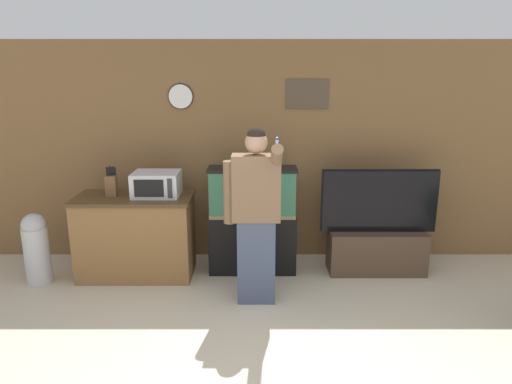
# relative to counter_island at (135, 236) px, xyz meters

# --- Properties ---
(wall_back_paneled) EXTENTS (10.00, 0.08, 2.60)m
(wall_back_paneled) POSITION_rel_counter_island_xyz_m (1.31, 0.61, 0.84)
(wall_back_paneled) COLOR brown
(wall_back_paneled) RESTS_ON ground_plane
(counter_island) EXTENTS (1.28, 0.64, 0.92)m
(counter_island) POSITION_rel_counter_island_xyz_m (0.00, 0.00, 0.00)
(counter_island) COLOR brown
(counter_island) RESTS_ON ground_plane
(microwave) EXTENTS (0.50, 0.41, 0.26)m
(microwave) POSITION_rel_counter_island_xyz_m (0.25, 0.04, 0.59)
(microwave) COLOR silver
(microwave) RESTS_ON counter_island
(knife_block) EXTENTS (0.12, 0.10, 0.33)m
(knife_block) POSITION_rel_counter_island_xyz_m (-0.24, 0.03, 0.58)
(knife_block) COLOR brown
(knife_block) RESTS_ON counter_island
(aquarium_on_stand) EXTENTS (0.99, 0.36, 1.22)m
(aquarium_on_stand) POSITION_rel_counter_island_xyz_m (1.30, 0.12, 0.15)
(aquarium_on_stand) COLOR black
(aquarium_on_stand) RESTS_ON ground_plane
(tv_on_stand) EXTENTS (1.31, 0.40, 1.20)m
(tv_on_stand) POSITION_rel_counter_island_xyz_m (2.73, 0.09, -0.10)
(tv_on_stand) COLOR #4C3828
(tv_on_stand) RESTS_ON ground_plane
(person_standing) EXTENTS (0.55, 0.42, 1.75)m
(person_standing) POSITION_rel_counter_island_xyz_m (1.34, -0.62, 0.45)
(person_standing) COLOR #424C66
(person_standing) RESTS_ON ground_plane
(trash_bin) EXTENTS (0.27, 0.27, 0.79)m
(trash_bin) POSITION_rel_counter_island_xyz_m (-1.02, -0.22, -0.05)
(trash_bin) COLOR #B7B7BC
(trash_bin) RESTS_ON ground_plane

